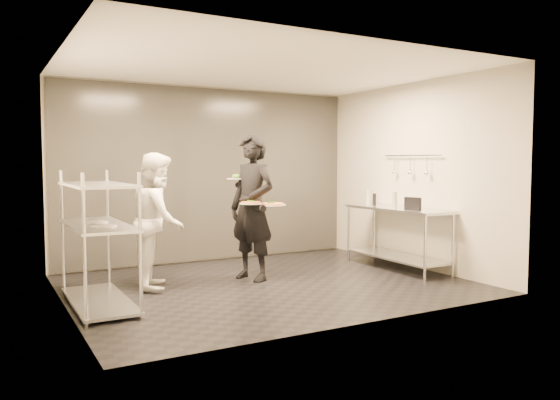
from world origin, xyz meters
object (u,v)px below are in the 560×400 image
pizza_plate_far (273,204)px  bottle_clear (368,197)px  prep_counter (397,227)px  pass_rack (98,237)px  bottle_dark (374,199)px  pizza_plate_near (251,203)px  bottle_green (395,200)px  chef (158,220)px  salad_plate (236,177)px  pos_monitor (413,204)px  waiter (252,207)px

pizza_plate_far → bottle_clear: size_ratio=1.55×
bottle_clear → prep_counter: bearing=-95.2°
pizza_plate_far → pass_rack: bearing=-176.3°
pizza_plate_far → bottle_dark: 2.03m
prep_counter → pizza_plate_near: bearing=175.7°
prep_counter → pizza_plate_far: bearing=175.9°
prep_counter → bottle_green: size_ratio=7.40×
chef → pizza_plate_near: bearing=-86.7°
chef → bottle_dark: 3.44m
salad_plate → bottle_dark: salad_plate is taller
bottle_green → salad_plate: bearing=161.8°
pizza_plate_far → chef: bearing=164.3°
bottle_clear → bottle_green: bearing=-103.5°
pos_monitor → waiter: bearing=146.9°
pass_rack → waiter: bearing=9.9°
pass_rack → chef: 1.02m
pizza_plate_far → bottle_green: (1.90, -0.25, 0.00)m
pizza_plate_far → pos_monitor: 2.02m
pass_rack → bottle_clear: (4.40, 0.80, 0.27)m
prep_counter → salad_plate: bearing=165.2°
pos_monitor → bottle_green: bottle_green is taller
pass_rack → bottle_clear: size_ratio=6.97×
prep_counter → pizza_plate_far: 2.09m
pizza_plate_far → bottle_clear: (2.12, 0.65, -0.00)m
pass_rack → salad_plate: 2.16m
waiter → pos_monitor: bearing=48.1°
bottle_clear → bottle_dark: bottle_clear is taller
salad_plate → bottle_green: (2.21, -0.73, -0.35)m
chef → bottle_green: (3.34, -0.65, 0.18)m
pizza_plate_near → bottle_dark: bottle_dark is taller
pizza_plate_near → prep_counter: bearing=-4.3°
salad_plate → bottle_dark: bearing=-3.1°
bottle_green → bottle_dark: size_ratio=1.29×
chef → pizza_plate_far: (1.44, -0.40, 0.18)m
chef → pizza_plate_far: chef is taller
chef → pos_monitor: 3.51m
pizza_plate_near → salad_plate: salad_plate is taller
pass_rack → pizza_plate_near: (1.98, 0.18, 0.30)m
waiter → chef: 1.26m
bottle_green → bottle_clear: bottle_green is taller
pass_rack → pos_monitor: pass_rack is taller
salad_plate → pass_rack: bearing=-162.5°
pizza_plate_near → salad_plate: (-0.00, 0.44, 0.33)m
chef → salad_plate: 1.25m
pizza_plate_near → salad_plate: 0.55m
pizza_plate_far → bottle_green: bottle_green is taller
prep_counter → pos_monitor: size_ratio=6.96×
prep_counter → pizza_plate_near: size_ratio=6.04×
waiter → pizza_plate_far: 0.30m
chef → prep_counter: bearing=-77.5°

